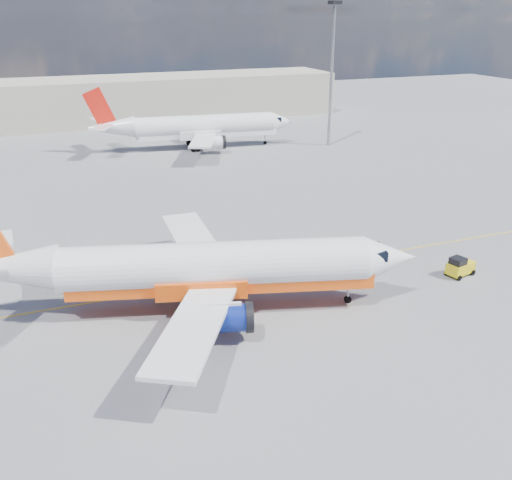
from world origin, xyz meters
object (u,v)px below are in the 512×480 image
object	(u,v)px
second_jet	(198,127)
traffic_cone	(243,269)
main_jet	(200,268)
gse_tug	(460,267)

from	to	relation	value
second_jet	traffic_cone	size ratio (longest dim) A/B	53.39
main_jet	second_jet	world-z (taller)	main_jet
main_jet	traffic_cone	world-z (taller)	main_jet
traffic_cone	second_jet	bearing A→B (deg)	78.46
second_jet	main_jet	bearing A→B (deg)	-98.99
main_jet	second_jet	size ratio (longest dim) A/B	1.01
gse_tug	traffic_cone	world-z (taller)	gse_tug
traffic_cone	main_jet	bearing A→B (deg)	-135.34
main_jet	second_jet	bearing A→B (deg)	89.94
main_jet	gse_tug	xyz separation A→B (m)	(20.67, -2.07, -2.44)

